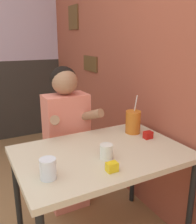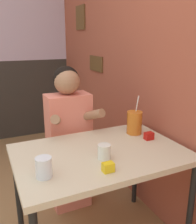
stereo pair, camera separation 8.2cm
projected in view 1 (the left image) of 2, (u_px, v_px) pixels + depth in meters
name	position (u px, v px, depth m)	size (l,w,h in m)	color
brick_wall_right	(107.00, 43.00, 2.44)	(0.08, 4.75, 2.70)	#9E4C38
main_table	(102.00, 161.00, 1.57)	(1.05, 0.71, 0.72)	beige
person_seated	(67.00, 138.00, 2.00)	(0.42, 0.40, 1.20)	#EA7F6B
cocktail_pitcher	(133.00, 122.00, 1.83)	(0.11, 0.11, 0.29)	#C6661E
glass_near_pitcher	(48.00, 169.00, 1.24)	(0.08, 0.08, 0.11)	silver
glass_center	(106.00, 152.00, 1.44)	(0.08, 0.08, 0.09)	silver
condiment_ketchup	(148.00, 135.00, 1.74)	(0.06, 0.04, 0.05)	#B7140F
condiment_mustard	(112.00, 167.00, 1.31)	(0.06, 0.04, 0.05)	yellow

